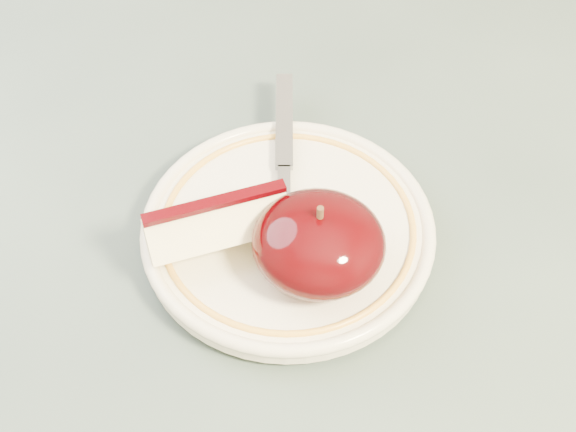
# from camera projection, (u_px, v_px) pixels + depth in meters

# --- Properties ---
(table) EXTENTS (0.90, 0.90, 0.75)m
(table) POSITION_uv_depth(u_px,v_px,m) (332.00, 375.00, 0.56)
(table) COLOR brown
(table) RESTS_ON ground
(plate) EXTENTS (0.19, 0.19, 0.02)m
(plate) POSITION_uv_depth(u_px,v_px,m) (288.00, 230.00, 0.51)
(plate) COLOR #F1EACA
(plate) RESTS_ON table
(apple_half) EXTENTS (0.08, 0.08, 0.06)m
(apple_half) POSITION_uv_depth(u_px,v_px,m) (319.00, 243.00, 0.47)
(apple_half) COLOR black
(apple_half) RESTS_ON plate
(apple_wedge) EXTENTS (0.09, 0.07, 0.04)m
(apple_wedge) POSITION_uv_depth(u_px,v_px,m) (217.00, 224.00, 0.49)
(apple_wedge) COLOR #FEEEBB
(apple_wedge) RESTS_ON plate
(fork) EXTENTS (0.04, 0.18, 0.00)m
(fork) POSITION_uv_depth(u_px,v_px,m) (284.00, 169.00, 0.54)
(fork) COLOR #909398
(fork) RESTS_ON plate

